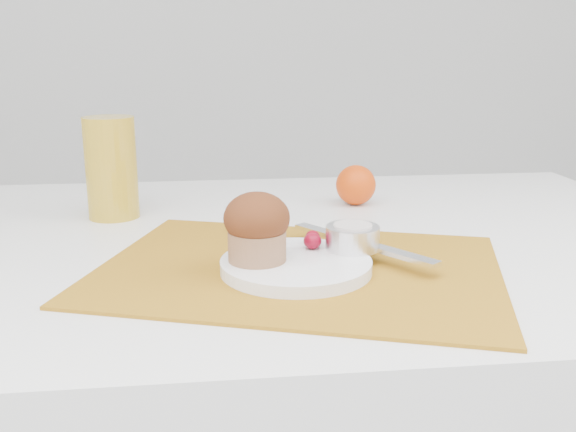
{
  "coord_description": "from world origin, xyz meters",
  "views": [
    {
      "loc": [
        -0.12,
        -0.82,
        1.01
      ],
      "look_at": [
        -0.02,
        -0.03,
        0.8
      ],
      "focal_mm": 40.0,
      "sensor_mm": 36.0,
      "label": 1
    }
  ],
  "objects": [
    {
      "name": "butter_knife",
      "position": [
        0.06,
        -0.07,
        0.77
      ],
      "size": [
        0.15,
        0.19,
        0.01
      ],
      "primitive_type": "cube",
      "rotation": [
        0.0,
        0.0,
        -0.94
      ],
      "color": "white",
      "rests_on": "plate"
    },
    {
      "name": "placemat",
      "position": [
        -0.02,
        -0.1,
        0.75
      ],
      "size": [
        0.56,
        0.48,
        0.0
      ],
      "primitive_type": "cube",
      "rotation": [
        0.0,
        0.0,
        -0.32
      ],
      "color": "#A36B16",
      "rests_on": "table"
    },
    {
      "name": "raspberry_near",
      "position": [
        0.01,
        -0.05,
        0.78
      ],
      "size": [
        0.02,
        0.02,
        0.02
      ],
      "primitive_type": "ellipsoid",
      "color": "#5A020E",
      "rests_on": "plate"
    },
    {
      "name": "plate",
      "position": [
        -0.02,
        -0.11,
        0.76
      ],
      "size": [
        0.23,
        0.23,
        0.01
      ],
      "primitive_type": "cylinder",
      "rotation": [
        0.0,
        0.0,
        0.35
      ],
      "color": "white",
      "rests_on": "placemat"
    },
    {
      "name": "raspberry_far",
      "position": [
        0.0,
        -0.07,
        0.78
      ],
      "size": [
        0.02,
        0.02,
        0.02
      ],
      "primitive_type": "ellipsoid",
      "color": "#5C0211",
      "rests_on": "plate"
    },
    {
      "name": "juice_glass",
      "position": [
        -0.27,
        0.18,
        0.83
      ],
      "size": [
        0.1,
        0.1,
        0.16
      ],
      "primitive_type": "cylinder",
      "rotation": [
        0.0,
        0.0,
        -0.26
      ],
      "color": "gold",
      "rests_on": "table"
    },
    {
      "name": "orange",
      "position": [
        0.12,
        0.22,
        0.78
      ],
      "size": [
        0.07,
        0.07,
        0.07
      ],
      "primitive_type": "sphere",
      "color": "#E84708",
      "rests_on": "table"
    },
    {
      "name": "muffin",
      "position": [
        -0.07,
        -0.11,
        0.81
      ],
      "size": [
        0.08,
        0.08,
        0.08
      ],
      "color": "#A3724F",
      "rests_on": "plate"
    },
    {
      "name": "cream",
      "position": [
        0.05,
        -0.08,
        0.8
      ],
      "size": [
        0.05,
        0.05,
        0.01
      ],
      "primitive_type": "cylinder",
      "rotation": [
        0.0,
        0.0,
        -0.12
      ],
      "color": "beige",
      "rests_on": "ramekin"
    },
    {
      "name": "ramekin",
      "position": [
        0.05,
        -0.08,
        0.78
      ],
      "size": [
        0.09,
        0.09,
        0.03
      ],
      "primitive_type": "cylinder",
      "rotation": [
        0.0,
        0.0,
        -0.37
      ],
      "color": "silver",
      "rests_on": "plate"
    }
  ]
}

